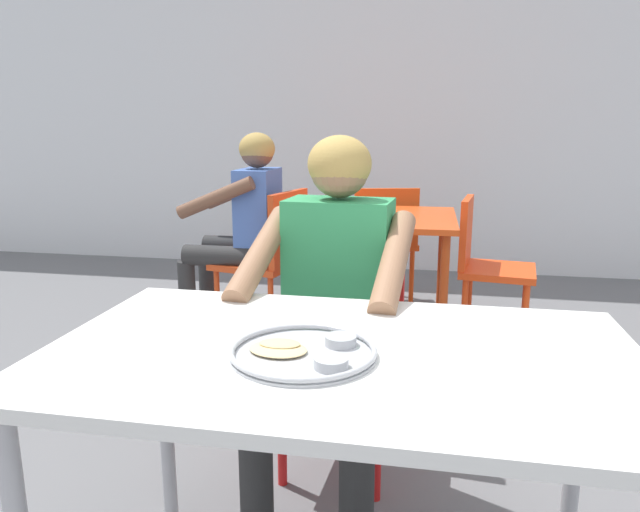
{
  "coord_description": "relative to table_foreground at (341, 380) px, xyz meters",
  "views": [
    {
      "loc": [
        0.09,
        -1.15,
        1.22
      ],
      "look_at": [
        -0.18,
        0.28,
        0.89
      ],
      "focal_mm": 32.5,
      "sensor_mm": 36.0,
      "label": 1
    }
  ],
  "objects": [
    {
      "name": "thali_tray",
      "position": [
        -0.07,
        -0.05,
        0.08
      ],
      "size": [
        0.31,
        0.31,
        0.03
      ],
      "color": "#B7BABF",
      "rests_on": "table_foreground"
    },
    {
      "name": "chair_foreground",
      "position": [
        -0.1,
        0.79,
        -0.17
      ],
      "size": [
        0.44,
        0.45,
        0.86
      ],
      "color": "red",
      "rests_on": "ground"
    },
    {
      "name": "diner_foreground",
      "position": [
        -0.12,
        0.57,
        0.04
      ],
      "size": [
        0.52,
        0.57,
        1.19
      ],
      "color": "#2C2C2C",
      "rests_on": "ground"
    },
    {
      "name": "chair_red_right",
      "position": [
        0.49,
        2.01,
        -0.17
      ],
      "size": [
        0.44,
        0.44,
        0.84
      ],
      "color": "#F24818",
      "rests_on": "ground"
    },
    {
      "name": "chair_red_left",
      "position": [
        -0.71,
        1.98,
        -0.17
      ],
      "size": [
        0.53,
        0.53,
        0.86
      ],
      "color": "#DA451B",
      "rests_on": "ground"
    },
    {
      "name": "table_background_red",
      "position": [
        -0.09,
        2.03,
        -0.03
      ],
      "size": [
        0.84,
        0.83,
        0.73
      ],
      "color": "#E04C19",
      "rests_on": "ground"
    },
    {
      "name": "patron_background",
      "position": [
        -0.89,
        2.03,
        0.04
      ],
      "size": [
        0.55,
        0.49,
        1.18
      ],
      "color": "#2E2E2E",
      "rests_on": "ground"
    },
    {
      "name": "back_wall",
      "position": [
        0.08,
        3.82,
        1.03
      ],
      "size": [
        12.0,
        0.12,
        3.4
      ],
      "primitive_type": "cube",
      "color": "white",
      "rests_on": "ground"
    },
    {
      "name": "chair_red_far",
      "position": [
        -0.11,
        2.65,
        -0.18
      ],
      "size": [
        0.52,
        0.48,
        0.83
      ],
      "color": "#DE4B16",
      "rests_on": "ground"
    },
    {
      "name": "table_foreground",
      "position": [
        0.0,
        0.0,
        0.0
      ],
      "size": [
        1.3,
        0.76,
        0.74
      ],
      "color": "white",
      "rests_on": "ground"
    }
  ]
}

